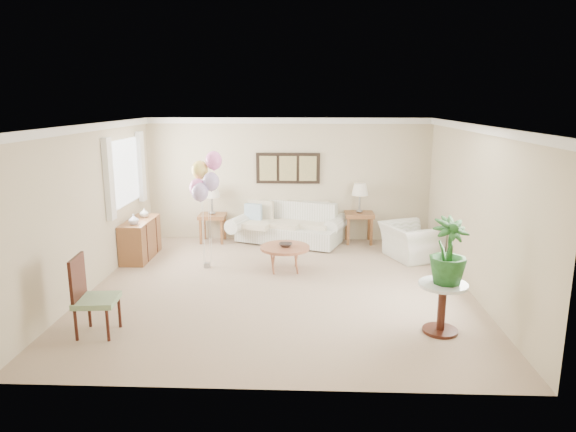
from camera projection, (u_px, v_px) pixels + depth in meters
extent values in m
plane|color=tan|center=(281.00, 287.00, 8.28)|extent=(6.00, 6.00, 0.00)
cube|color=beige|center=(288.00, 180.00, 10.92)|extent=(6.00, 0.04, 2.60)
cube|color=beige|center=(264.00, 271.00, 5.07)|extent=(6.00, 0.04, 2.60)
cube|color=beige|center=(91.00, 207.00, 8.11)|extent=(0.04, 6.00, 2.60)
cube|color=beige|center=(475.00, 210.00, 7.87)|extent=(0.04, 6.00, 2.60)
cube|color=white|center=(280.00, 125.00, 7.71)|extent=(6.00, 6.00, 0.02)
cube|color=white|center=(288.00, 121.00, 10.61)|extent=(6.00, 0.06, 0.12)
cube|color=white|center=(86.00, 128.00, 7.84)|extent=(0.06, 6.00, 0.12)
cube|color=white|center=(480.00, 129.00, 7.60)|extent=(0.06, 6.00, 0.12)
cube|color=white|center=(124.00, 172.00, 9.49)|extent=(0.04, 1.40, 1.20)
cube|color=white|center=(109.00, 179.00, 8.66)|extent=(0.10, 0.22, 1.40)
cube|color=white|center=(141.00, 167.00, 10.32)|extent=(0.10, 0.22, 1.40)
cube|color=black|center=(288.00, 168.00, 10.83)|extent=(1.35, 0.04, 0.65)
cube|color=#8C8C59|center=(268.00, 168.00, 10.82)|extent=(0.36, 0.02, 0.52)
cube|color=#8C8C59|center=(288.00, 168.00, 10.81)|extent=(0.36, 0.02, 0.52)
cube|color=#8C8C59|center=(308.00, 169.00, 10.79)|extent=(0.36, 0.02, 0.52)
cube|color=white|center=(288.00, 233.00, 10.80)|extent=(2.29, 1.55, 0.35)
cube|color=white|center=(289.00, 212.00, 11.03)|extent=(2.06, 0.94, 0.53)
cylinder|color=white|center=(241.00, 223.00, 10.79)|extent=(0.59, 0.92, 0.31)
cylinder|color=white|center=(337.00, 224.00, 10.71)|extent=(0.59, 0.92, 0.31)
cube|color=beige|center=(259.00, 224.00, 10.73)|extent=(0.78, 0.85, 0.12)
cube|color=beige|center=(288.00, 224.00, 10.71)|extent=(0.78, 0.85, 0.12)
cube|color=beige|center=(317.00, 225.00, 10.69)|extent=(0.78, 0.85, 0.12)
cube|color=#A0C2D9|center=(253.00, 212.00, 10.85)|extent=(0.37, 0.12, 0.37)
cube|color=tan|center=(321.00, 213.00, 10.80)|extent=(0.37, 0.12, 0.37)
cube|color=#36251D|center=(328.00, 216.00, 10.74)|extent=(0.33, 0.10, 0.33)
cube|color=white|center=(288.00, 242.00, 10.85)|extent=(1.93, 0.77, 0.04)
cube|color=brown|center=(212.00, 216.00, 10.84)|extent=(0.55, 0.50, 0.08)
cube|color=brown|center=(201.00, 232.00, 10.72)|extent=(0.05, 0.05, 0.52)
cube|color=brown|center=(222.00, 232.00, 10.70)|extent=(0.05, 0.05, 0.52)
cube|color=brown|center=(205.00, 227.00, 11.11)|extent=(0.05, 0.05, 0.52)
cube|color=brown|center=(225.00, 228.00, 11.09)|extent=(0.05, 0.05, 0.52)
cube|color=brown|center=(359.00, 214.00, 10.78)|extent=(0.60, 0.54, 0.09)
cube|color=brown|center=(348.00, 232.00, 10.65)|extent=(0.05, 0.05, 0.56)
cube|color=brown|center=(371.00, 232.00, 10.63)|extent=(0.05, 0.05, 0.56)
cube|color=brown|center=(347.00, 227.00, 11.07)|extent=(0.05, 0.05, 0.56)
cube|color=brown|center=(369.00, 227.00, 11.05)|extent=(0.05, 0.05, 0.56)
cylinder|color=gray|center=(212.00, 213.00, 10.82)|extent=(0.14, 0.14, 0.06)
cylinder|color=gray|center=(212.00, 204.00, 10.78)|extent=(0.04, 0.04, 0.30)
cone|color=silver|center=(212.00, 191.00, 10.72)|extent=(0.35, 0.35, 0.24)
cylinder|color=gray|center=(359.00, 211.00, 10.76)|extent=(0.14, 0.14, 0.06)
cylinder|color=gray|center=(360.00, 202.00, 10.72)|extent=(0.04, 0.04, 0.31)
cone|color=silver|center=(360.00, 189.00, 10.66)|extent=(0.35, 0.35, 0.25)
cylinder|color=#91563C|center=(285.00, 248.00, 9.02)|extent=(0.88, 0.88, 0.05)
cylinder|color=#91563C|center=(297.00, 256.00, 9.26)|extent=(0.04, 0.04, 0.39)
cylinder|color=#91563C|center=(274.00, 256.00, 9.28)|extent=(0.04, 0.04, 0.39)
cylinder|color=#91563C|center=(272.00, 263.00, 8.88)|extent=(0.04, 0.04, 0.39)
cylinder|color=#91563C|center=(296.00, 263.00, 8.86)|extent=(0.04, 0.04, 0.39)
imported|color=#2F2724|center=(286.00, 245.00, 9.00)|extent=(0.24, 0.24, 0.06)
imported|color=white|center=(410.00, 241.00, 9.75)|extent=(1.21, 1.28, 0.66)
cylinder|color=silver|center=(443.00, 285.00, 6.55)|extent=(0.62, 0.62, 0.04)
cylinder|color=#3D1912|center=(442.00, 309.00, 6.62)|extent=(0.10, 0.10, 0.62)
cylinder|color=#3D1912|center=(440.00, 332.00, 6.69)|extent=(0.46, 0.46, 0.01)
imported|color=#1A4318|center=(448.00, 251.00, 6.45)|extent=(0.61, 0.61, 0.85)
cube|color=#84A377|center=(97.00, 300.00, 6.54)|extent=(0.55, 0.55, 0.07)
cylinder|color=#3D1912|center=(76.00, 325.00, 6.41)|extent=(0.04, 0.04, 0.42)
cylinder|color=#3D1912|center=(108.00, 325.00, 6.39)|extent=(0.04, 0.04, 0.42)
cylinder|color=#3D1912|center=(89.00, 312.00, 6.80)|extent=(0.04, 0.04, 0.42)
cylinder|color=#3D1912|center=(119.00, 312.00, 6.79)|extent=(0.04, 0.04, 0.42)
cube|color=#3D1912|center=(77.00, 278.00, 6.49)|extent=(0.08, 0.49, 0.56)
cube|color=brown|center=(140.00, 239.00, 9.77)|extent=(0.45, 1.20, 0.74)
cube|color=#3D1912|center=(135.00, 243.00, 9.48)|extent=(0.46, 0.02, 0.70)
cube|color=#3D1912|center=(145.00, 235.00, 10.06)|extent=(0.46, 0.02, 0.70)
imported|color=silver|center=(134.00, 219.00, 9.32)|extent=(0.23, 0.23, 0.19)
imported|color=#B4B6B1|center=(144.00, 213.00, 9.92)|extent=(0.19, 0.19, 0.18)
cube|color=gray|center=(207.00, 265.00, 9.26)|extent=(0.10, 0.10, 0.08)
ellipsoid|color=#F577CB|center=(198.00, 188.00, 8.90)|extent=(0.29, 0.29, 0.33)
cylinder|color=silver|center=(203.00, 231.00, 9.09)|extent=(0.01, 0.01, 1.22)
ellipsoid|color=#AE97CF|center=(211.00, 182.00, 8.89)|extent=(0.29, 0.29, 0.33)
cylinder|color=silver|center=(209.00, 228.00, 9.09)|extent=(0.01, 0.01, 1.33)
ellipsoid|color=#EED65D|center=(200.00, 170.00, 9.00)|extent=(0.29, 0.29, 0.33)
cylinder|color=silver|center=(204.00, 222.00, 9.15)|extent=(0.01, 0.01, 1.51)
ellipsoid|color=#F577CB|center=(214.00, 161.00, 8.94)|extent=(0.29, 0.29, 0.33)
cylinder|color=silver|center=(210.00, 217.00, 9.11)|extent=(0.01, 0.01, 1.68)
ellipsoid|color=#AE97CF|center=(200.00, 192.00, 8.83)|extent=(0.29, 0.29, 0.33)
cylinder|color=silver|center=(204.00, 233.00, 9.06)|extent=(0.01, 0.01, 1.16)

